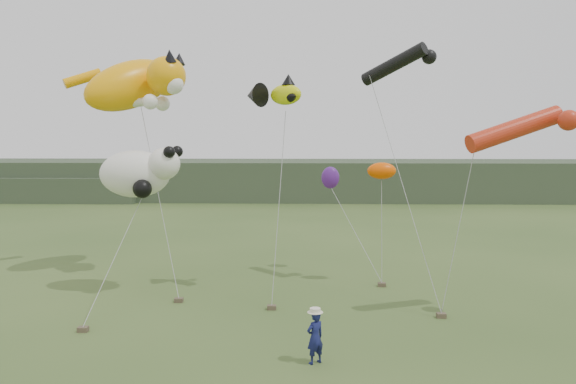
% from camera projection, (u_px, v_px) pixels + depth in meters
% --- Properties ---
extents(ground, '(120.00, 120.00, 0.00)m').
position_uv_depth(ground, '(328.00, 360.00, 16.30)').
color(ground, '#385123').
rests_on(ground, ground).
extents(headland, '(90.00, 13.00, 4.00)m').
position_uv_depth(headland, '(283.00, 180.00, 60.67)').
color(headland, '#2D3D28').
rests_on(headland, ground).
extents(festival_attendant, '(0.67, 0.63, 1.54)m').
position_uv_depth(festival_attendant, '(315.00, 337.00, 16.00)').
color(festival_attendant, '#14194E').
rests_on(festival_attendant, ground).
extents(sandbag_anchors, '(12.64, 6.33, 0.17)m').
position_uv_depth(sandbag_anchors, '(277.00, 306.00, 21.29)').
color(sandbag_anchors, brown).
rests_on(sandbag_anchors, ground).
extents(cat_kite, '(6.28, 5.24, 3.57)m').
position_uv_depth(cat_kite, '(138.00, 84.00, 25.90)').
color(cat_kite, '#F9A307').
rests_on(cat_kite, ground).
extents(fish_kite, '(2.72, 1.80, 1.31)m').
position_uv_depth(fish_kite, '(274.00, 94.00, 22.59)').
color(fish_kite, '#D6E00A').
rests_on(fish_kite, ground).
extents(tube_kites, '(6.81, 6.76, 4.47)m').
position_uv_depth(tube_kites, '(468.00, 98.00, 21.15)').
color(tube_kites, black).
rests_on(tube_kites, ground).
extents(panda_kite, '(3.42, 2.21, 2.12)m').
position_uv_depth(panda_kite, '(140.00, 173.00, 22.98)').
color(panda_kite, white).
rests_on(panda_kite, ground).
extents(misc_kites, '(3.17, 3.08, 1.37)m').
position_uv_depth(misc_kites, '(358.00, 174.00, 25.48)').
color(misc_kites, '#FF5300').
rests_on(misc_kites, ground).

